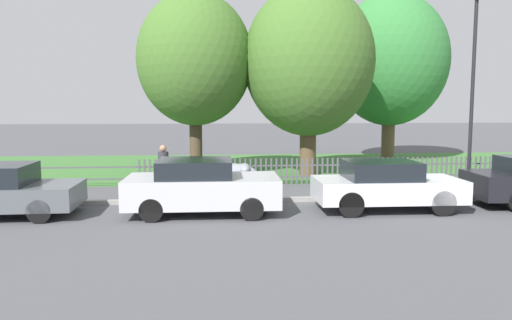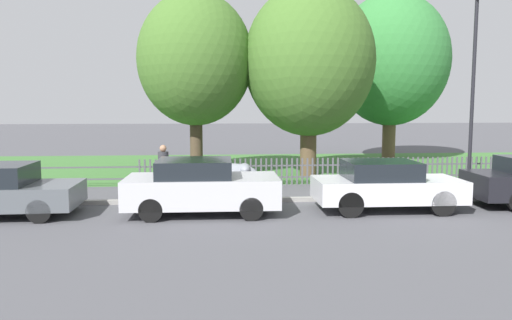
% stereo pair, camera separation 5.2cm
% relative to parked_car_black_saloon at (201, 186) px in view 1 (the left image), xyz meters
% --- Properties ---
extents(ground_plane, '(120.00, 120.00, 0.00)m').
position_rel_parked_car_black_saloon_xyz_m(ground_plane, '(4.92, 1.32, -0.71)').
color(ground_plane, '#4C4C51').
extents(kerb_stone, '(32.72, 0.20, 0.12)m').
position_rel_parked_car_black_saloon_xyz_m(kerb_stone, '(4.92, 1.42, -0.65)').
color(kerb_stone, gray).
rests_on(kerb_stone, ground).
extents(grass_strip, '(32.72, 10.55, 0.01)m').
position_rel_parked_car_black_saloon_xyz_m(grass_strip, '(4.92, 9.76, -0.71)').
color(grass_strip, '#3D7033').
rests_on(grass_strip, ground).
extents(park_fence, '(32.72, 0.05, 0.92)m').
position_rel_parked_car_black_saloon_xyz_m(park_fence, '(4.92, 4.50, -0.25)').
color(park_fence, '#4C4C51').
rests_on(park_fence, ground).
extents(parked_car_black_saloon, '(3.87, 1.89, 1.40)m').
position_rel_parked_car_black_saloon_xyz_m(parked_car_black_saloon, '(0.00, 0.00, 0.00)').
color(parked_car_black_saloon, '#BCBCC1').
rests_on(parked_car_black_saloon, ground).
extents(parked_car_navy_estate, '(3.80, 1.73, 1.31)m').
position_rel_parked_car_black_saloon_xyz_m(parked_car_navy_estate, '(4.82, 0.02, -0.03)').
color(parked_car_navy_estate, silver).
rests_on(parked_car_navy_estate, ground).
extents(covered_motorcycle, '(1.80, 0.87, 0.97)m').
position_rel_parked_car_black_saloon_xyz_m(covered_motorcycle, '(0.92, 2.67, -0.11)').
color(covered_motorcycle, black).
rests_on(covered_motorcycle, ground).
extents(tree_nearest_kerb, '(4.40, 4.40, 7.04)m').
position_rel_parked_car_black_saloon_xyz_m(tree_nearest_kerb, '(-0.38, 6.85, 3.77)').
color(tree_nearest_kerb, '#473828').
rests_on(tree_nearest_kerb, ground).
extents(tree_behind_motorcycle, '(5.00, 5.00, 7.32)m').
position_rel_parked_car_black_saloon_xyz_m(tree_behind_motorcycle, '(3.97, 6.55, 3.71)').
color(tree_behind_motorcycle, brown).
rests_on(tree_behind_motorcycle, ground).
extents(tree_mid_park, '(5.60, 5.60, 8.18)m').
position_rel_parked_car_black_saloon_xyz_m(tree_mid_park, '(8.96, 11.58, 4.23)').
color(tree_mid_park, brown).
rests_on(tree_mid_park, ground).
extents(pedestrian_near_fence, '(0.43, 0.43, 1.57)m').
position_rel_parked_car_black_saloon_xyz_m(pedestrian_near_fence, '(-1.20, 2.50, 0.18)').
color(pedestrian_near_fence, '#7F6B51').
rests_on(pedestrian_near_fence, ground).
extents(street_lamp, '(0.20, 0.79, 6.13)m').
position_rel_parked_car_black_saloon_xyz_m(street_lamp, '(8.21, 2.06, 3.11)').
color(street_lamp, black).
rests_on(street_lamp, ground).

